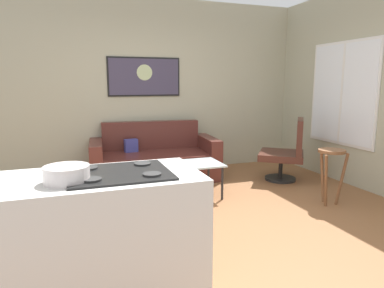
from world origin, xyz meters
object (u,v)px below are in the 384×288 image
(mixing_bowl, at_px, (67,174))
(wall_painting, at_px, (144,77))
(bar_stool, at_px, (331,163))
(couch, at_px, (154,160))
(coffee_table, at_px, (182,167))
(armchair, at_px, (287,152))

(mixing_bowl, bearing_deg, wall_painting, 71.58)
(bar_stool, distance_m, wall_painting, 3.09)
(couch, height_order, coffee_table, couch)
(coffee_table, height_order, armchair, armchair)
(mixing_bowl, bearing_deg, bar_stool, 23.62)
(couch, relative_size, mixing_bowl, 7.91)
(mixing_bowl, xyz_separation_m, wall_painting, (1.20, 3.61, 0.59))
(bar_stool, bearing_deg, armchair, 83.29)
(couch, bearing_deg, bar_stool, -46.96)
(coffee_table, xyz_separation_m, wall_painting, (-0.15, 1.49, 1.15))
(coffee_table, relative_size, bar_stool, 1.50)
(bar_stool, bearing_deg, coffee_table, 153.22)
(bar_stool, xyz_separation_m, wall_painting, (-1.77, 2.31, 1.04))
(wall_painting, bearing_deg, coffee_table, -84.44)
(armchair, bearing_deg, bar_stool, -96.71)
(coffee_table, distance_m, wall_painting, 1.89)
(couch, height_order, bar_stool, couch)
(mixing_bowl, bearing_deg, couch, 68.73)
(couch, height_order, armchair, armchair)
(couch, xyz_separation_m, mixing_bowl, (-1.23, -3.16, 0.69))
(coffee_table, distance_m, armchair, 1.77)
(coffee_table, relative_size, mixing_bowl, 4.12)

